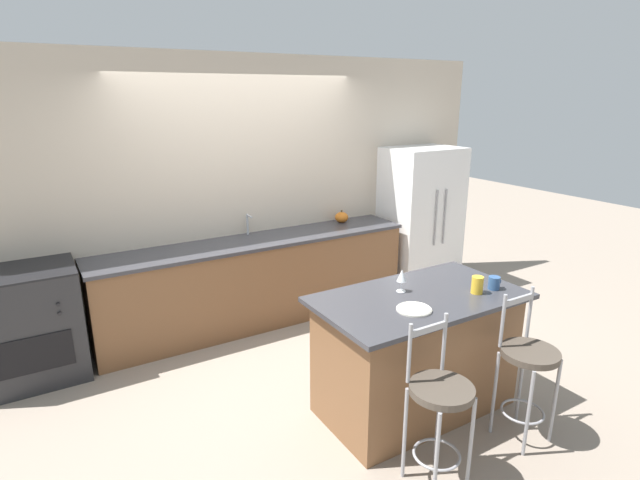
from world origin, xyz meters
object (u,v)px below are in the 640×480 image
object	(u,v)px
bar_stool_near	(439,404)
wine_glass	(402,276)
dinner_plate	(414,309)
oven_range	(30,325)
pumpkin_decoration	(342,217)
coffee_mug	(494,283)
refrigerator	(420,218)
tumbler_cup	(477,285)
bar_stool_far	(527,366)

from	to	relation	value
bar_stool_near	wine_glass	size ratio (longest dim) A/B	6.20
wine_glass	bar_stool_near	bearing A→B (deg)	-113.53
dinner_plate	oven_range	bearing A→B (deg)	136.73
bar_stool_near	wine_glass	xyz separation A→B (m)	(0.34, 0.79, 0.49)
pumpkin_decoration	oven_range	bearing A→B (deg)	-177.01
dinner_plate	wine_glass	world-z (taller)	wine_glass
bar_stool_near	coffee_mug	xyz separation A→B (m)	(0.97, 0.47, 0.42)
refrigerator	tumbler_cup	distance (m)	2.52
bar_stool_far	coffee_mug	bearing A→B (deg)	71.91
coffee_mug	tumbler_cup	size ratio (longest dim) A/B	0.93
wine_glass	bar_stool_far	bearing A→B (deg)	-58.54
oven_range	coffee_mug	bearing A→B (deg)	-35.32
wine_glass	refrigerator	bearing A→B (deg)	45.23
bar_stool_near	bar_stool_far	size ratio (longest dim) A/B	1.00
oven_range	bar_stool_near	distance (m)	3.33
pumpkin_decoration	tumbler_cup	bearing A→B (deg)	-98.08
bar_stool_far	dinner_plate	bearing A→B (deg)	142.39
oven_range	bar_stool_far	bearing A→B (deg)	-42.14
bar_stool_far	coffee_mug	xyz separation A→B (m)	(0.15, 0.46, 0.42)
dinner_plate	tumbler_cup	xyz separation A→B (m)	(0.59, -0.00, 0.05)
refrigerator	bar_stool_far	world-z (taller)	refrigerator
oven_range	tumbler_cup	xyz separation A→B (m)	(2.85, -2.13, 0.50)
tumbler_cup	pumpkin_decoration	distance (m)	2.32
wine_glass	tumbler_cup	world-z (taller)	wine_glass
bar_stool_near	wine_glass	distance (m)	0.99
refrigerator	coffee_mug	size ratio (longest dim) A/B	14.48
oven_range	bar_stool_near	world-z (taller)	bar_stool_near
tumbler_cup	pumpkin_decoration	world-z (taller)	tumbler_cup
refrigerator	dinner_plate	xyz separation A→B (m)	(-1.94, -2.12, 0.08)
pumpkin_decoration	dinner_plate	bearing A→B (deg)	-111.81
refrigerator	bar_stool_far	xyz separation A→B (m)	(-1.33, -2.59, -0.30)
bar_stool_far	tumbler_cup	xyz separation A→B (m)	(-0.02, 0.47, 0.43)
bar_stool_far	tumbler_cup	distance (m)	0.64
bar_stool_far	dinner_plate	xyz separation A→B (m)	(-0.61, 0.47, 0.38)
bar_stool_near	coffee_mug	bearing A→B (deg)	25.98
bar_stool_near	tumbler_cup	distance (m)	1.03
bar_stool_near	dinner_plate	bearing A→B (deg)	67.18
pumpkin_decoration	wine_glass	bearing A→B (deg)	-111.37
refrigerator	oven_range	distance (m)	4.22
oven_range	wine_glass	xyz separation A→B (m)	(2.40, -1.83, 0.56)
oven_range	bar_stool_far	size ratio (longest dim) A/B	0.91
bar_stool_near	bar_stool_far	world-z (taller)	same
refrigerator	tumbler_cup	size ratio (longest dim) A/B	13.44
oven_range	wine_glass	bearing A→B (deg)	-37.26
wine_glass	coffee_mug	xyz separation A→B (m)	(0.62, -0.32, -0.07)
tumbler_cup	wine_glass	bearing A→B (deg)	145.92
pumpkin_decoration	refrigerator	bearing A→B (deg)	-9.94
bar_stool_far	tumbler_cup	world-z (taller)	bar_stool_far
refrigerator	pumpkin_decoration	xyz separation A→B (m)	(-1.02, 0.18, 0.11)
bar_stool_near	coffee_mug	size ratio (longest dim) A/B	8.95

